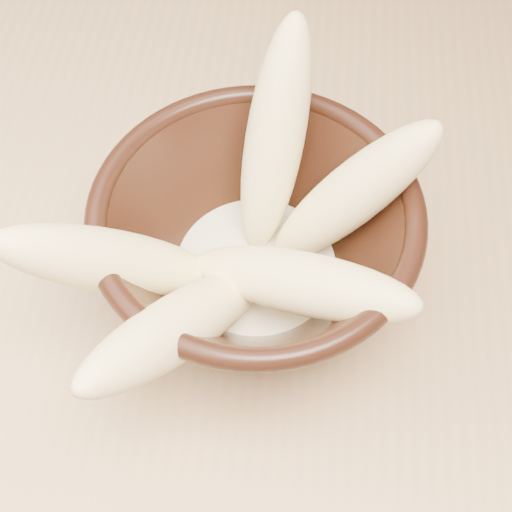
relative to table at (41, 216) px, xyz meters
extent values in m
plane|color=tan|center=(0.00, 0.00, -0.67)|extent=(4.00, 4.00, 0.00)
cube|color=tan|center=(0.00, 0.00, 0.06)|extent=(1.20, 0.80, 0.04)
cylinder|color=#AE7B57|center=(0.54, 0.34, -0.32)|extent=(0.05, 0.05, 0.71)
cylinder|color=black|center=(0.21, -0.11, 0.08)|extent=(0.09, 0.09, 0.01)
cylinder|color=black|center=(0.21, -0.11, 0.11)|extent=(0.09, 0.09, 0.01)
torus|color=black|center=(0.21, -0.11, 0.18)|extent=(0.20, 0.20, 0.01)
cylinder|color=beige|center=(0.21, -0.11, 0.12)|extent=(0.12, 0.12, 0.02)
ellipsoid|color=#F7D892|center=(0.21, -0.05, 0.19)|extent=(0.06, 0.12, 0.15)
ellipsoid|color=#F7D892|center=(0.13, -0.14, 0.17)|extent=(0.15, 0.10, 0.14)
ellipsoid|color=#F7D892|center=(0.26, -0.08, 0.18)|extent=(0.13, 0.07, 0.14)
ellipsoid|color=#F7D892|center=(0.24, -0.14, 0.17)|extent=(0.16, 0.09, 0.09)
ellipsoid|color=#F7D892|center=(0.17, -0.18, 0.17)|extent=(0.12, 0.16, 0.12)
camera|label=1|loc=(0.23, -0.35, 0.53)|focal=50.00mm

